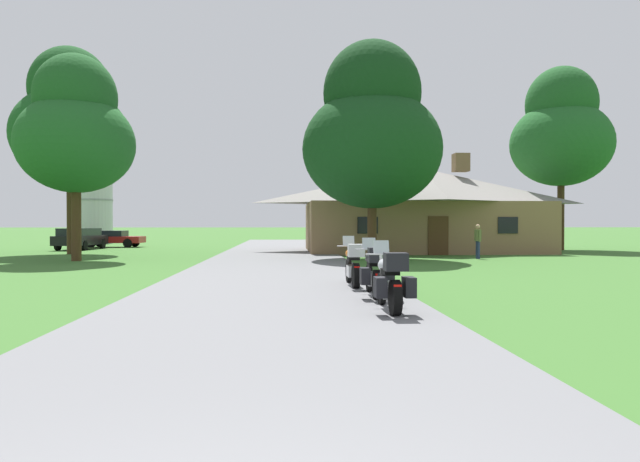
% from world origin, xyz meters
% --- Properties ---
extents(ground_plane, '(500.00, 500.00, 0.00)m').
position_xyz_m(ground_plane, '(0.00, 20.00, 0.00)').
color(ground_plane, '#386628').
extents(asphalt_driveway, '(6.40, 80.00, 0.06)m').
position_xyz_m(asphalt_driveway, '(0.00, 18.00, 0.03)').
color(asphalt_driveway, slate).
rests_on(asphalt_driveway, ground).
extents(motorcycle_silver_nearest_to_camera, '(0.72, 2.08, 1.30)m').
position_xyz_m(motorcycle_silver_nearest_to_camera, '(2.30, 8.68, 0.61)').
color(motorcycle_silver_nearest_to_camera, black).
rests_on(motorcycle_silver_nearest_to_camera, asphalt_driveway).
extents(motorcycle_black_second_in_row, '(0.73, 2.08, 1.30)m').
position_xyz_m(motorcycle_black_second_in_row, '(2.35, 10.92, 0.61)').
color(motorcycle_black_second_in_row, black).
rests_on(motorcycle_black_second_in_row, asphalt_driveway).
extents(motorcycle_orange_farthest_in_row, '(0.66, 2.08, 1.30)m').
position_xyz_m(motorcycle_orange_farthest_in_row, '(2.13, 13.18, 0.62)').
color(motorcycle_orange_farthest_in_row, black).
rests_on(motorcycle_orange_farthest_in_row, asphalt_driveway).
extents(stone_lodge, '(14.51, 8.51, 5.97)m').
position_xyz_m(stone_lodge, '(8.60, 32.95, 2.61)').
color(stone_lodge, brown).
rests_on(stone_lodge, ground).
extents(bystander_olive_shirt_near_lodge, '(0.23, 0.55, 1.67)m').
position_xyz_m(bystander_olive_shirt_near_lodge, '(9.64, 25.54, 0.93)').
color(bystander_olive_shirt_near_lodge, navy).
rests_on(bystander_olive_shirt_near_lodge, ground).
extents(tree_left_far, '(6.31, 6.31, 11.55)m').
position_xyz_m(tree_left_far, '(-11.60, 31.36, 7.40)').
color(tree_left_far, '#422D19').
rests_on(tree_left_far, ground).
extents(tree_left_near, '(5.25, 5.25, 9.40)m').
position_xyz_m(tree_left_near, '(-9.14, 25.13, 5.95)').
color(tree_left_near, '#422D19').
rests_on(tree_left_near, ground).
extents(tree_by_lodge_front, '(6.64, 6.64, 10.39)m').
position_xyz_m(tree_by_lodge_front, '(4.49, 25.52, 6.03)').
color(tree_by_lodge_front, '#422D19').
rests_on(tree_by_lodge_front, ground).
extents(tree_right_of_lodge, '(6.43, 6.43, 11.86)m').
position_xyz_m(tree_right_of_lodge, '(18.23, 34.78, 7.63)').
color(tree_right_of_lodge, '#422D19').
rests_on(tree_right_of_lodge, ground).
extents(metal_silo_distant, '(3.19, 3.19, 8.20)m').
position_xyz_m(metal_silo_distant, '(-15.95, 48.92, 4.11)').
color(metal_silo_distant, '#B2B7BC').
rests_on(metal_silo_distant, ground).
extents(parked_black_suv_far_left, '(2.25, 4.75, 1.40)m').
position_xyz_m(parked_black_suv_far_left, '(-13.01, 37.03, 0.78)').
color(parked_black_suv_far_left, black).
rests_on(parked_black_suv_far_left, ground).
extents(parked_red_sedan_far_left, '(4.29, 2.07, 1.20)m').
position_xyz_m(parked_red_sedan_far_left, '(-12.04, 40.91, 0.64)').
color(parked_red_sedan_far_left, maroon).
rests_on(parked_red_sedan_far_left, ground).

